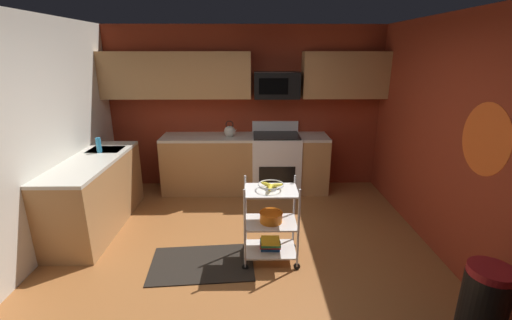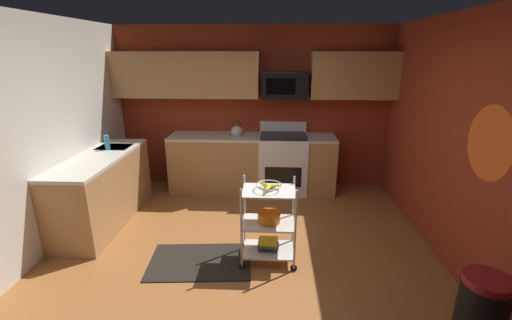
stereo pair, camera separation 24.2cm
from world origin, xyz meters
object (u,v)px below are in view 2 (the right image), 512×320
oven_range (283,163)px  mixing_bowl_large (269,217)px  microwave (284,85)px  fruit_bowl (269,186)px  book_stack (268,244)px  dish_soap_bottle (107,143)px  kettle (237,131)px  rolling_cart (269,223)px  trash_can (480,316)px

oven_range → mixing_bowl_large: 2.01m
microwave → fruit_bowl: bearing=-95.2°
book_stack → dish_soap_bottle: (-2.22, 1.10, 0.83)m
book_stack → kettle: (-0.55, 2.00, 0.81)m
microwave → rolling_cart: size_ratio=0.77×
microwave → kettle: bearing=-171.6°
trash_can → oven_range: bearing=114.1°
trash_can → microwave: bearing=113.4°
microwave → rolling_cart: 2.46m
mixing_bowl_large → dish_soap_bottle: bearing=153.8°
dish_soap_bottle → book_stack: bearing=-26.3°
oven_range → fruit_bowl: size_ratio=4.04×
kettle → dish_soap_bottle: (-1.68, -0.90, 0.02)m
fruit_bowl → kettle: 2.08m
kettle → book_stack: bearing=-74.7°
oven_range → trash_can: 3.44m
book_stack → dish_soap_bottle: 2.61m
fruit_bowl → mixing_bowl_large: 0.36m
book_stack → kettle: 2.22m
trash_can → book_stack: bearing=144.7°
mixing_bowl_large → kettle: bearing=105.4°
mixing_bowl_large → kettle: size_ratio=0.95×
microwave → rolling_cart: microwave is taller
dish_soap_bottle → microwave: bearing=22.8°
dish_soap_bottle → trash_can: size_ratio=0.30×
trash_can → rolling_cart: bearing=144.7°
oven_range → microwave: (-0.00, 0.10, 1.22)m
microwave → dish_soap_bottle: bearing=-157.2°
mixing_bowl_large → trash_can: bearing=-35.4°
rolling_cart → book_stack: size_ratio=3.92×
book_stack → kettle: size_ratio=0.89×
book_stack → trash_can: bearing=-35.3°
mixing_bowl_large → dish_soap_bottle: dish_soap_bottle is taller
oven_range → book_stack: oven_range is taller
microwave → rolling_cart: bearing=-95.2°
microwave → book_stack: size_ratio=3.00×
kettle → mixing_bowl_large: bearing=-74.6°
oven_range → trash_can: (1.40, -3.13, -0.15)m
kettle → microwave: bearing=8.4°
fruit_bowl → dish_soap_bottle: dish_soap_bottle is taller
microwave → fruit_bowl: microwave is taller
oven_range → kettle: size_ratio=4.17×
dish_soap_bottle → fruit_bowl: bearing=-26.3°
rolling_cart → trash_can: bearing=-35.3°
oven_range → kettle: bearing=-179.7°
rolling_cart → fruit_bowl: size_ratio=3.36×
rolling_cart → kettle: kettle is taller
kettle → trash_can: size_ratio=0.40×
book_stack → trash_can: trash_can is taller
oven_range → trash_can: bearing=-65.9°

